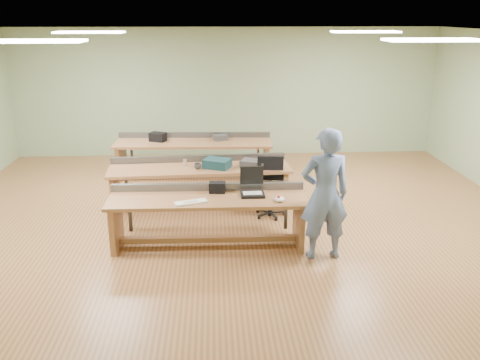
{
  "coord_description": "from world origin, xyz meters",
  "views": [
    {
      "loc": [
        -0.32,
        -8.07,
        3.3
      ],
      "look_at": [
        0.08,
        -0.6,
        0.83
      ],
      "focal_mm": 38.0,
      "sensor_mm": 36.0,
      "label": 1
    }
  ],
  "objects_px": {
    "workbench_mid": "(200,177)",
    "camera_bag": "(217,187)",
    "parts_bin_grey": "(254,164)",
    "mug": "(198,166)",
    "person": "(325,194)",
    "task_chair": "(270,195)",
    "workbench_back": "(194,150)",
    "laptop_base": "(252,194)",
    "drinks_can": "(185,163)",
    "parts_bin_teal": "(217,163)",
    "workbench_front": "(208,210)"
  },
  "relations": [
    {
      "from": "workbench_mid",
      "to": "camera_bag",
      "type": "distance_m",
      "value": 1.43
    },
    {
      "from": "parts_bin_grey",
      "to": "mug",
      "type": "bearing_deg",
      "value": -176.73
    },
    {
      "from": "camera_bag",
      "to": "mug",
      "type": "distance_m",
      "value": 1.28
    },
    {
      "from": "person",
      "to": "task_chair",
      "type": "bearing_deg",
      "value": -74.87
    },
    {
      "from": "parts_bin_grey",
      "to": "camera_bag",
      "type": "bearing_deg",
      "value": -116.75
    },
    {
      "from": "workbench_back",
      "to": "laptop_base",
      "type": "distance_m",
      "value": 3.52
    },
    {
      "from": "workbench_back",
      "to": "drinks_can",
      "type": "distance_m",
      "value": 1.81
    },
    {
      "from": "workbench_mid",
      "to": "parts_bin_teal",
      "type": "relative_size",
      "value": 7.31
    },
    {
      "from": "parts_bin_grey",
      "to": "workbench_mid",
      "type": "bearing_deg",
      "value": 175.08
    },
    {
      "from": "workbench_mid",
      "to": "person",
      "type": "bearing_deg",
      "value": -52.36
    },
    {
      "from": "parts_bin_grey",
      "to": "drinks_can",
      "type": "height_order",
      "value": "same"
    },
    {
      "from": "workbench_front",
      "to": "workbench_back",
      "type": "bearing_deg",
      "value": 96.06
    },
    {
      "from": "mug",
      "to": "laptop_base",
      "type": "bearing_deg",
      "value": -59.19
    },
    {
      "from": "workbench_front",
      "to": "workbench_back",
      "type": "relative_size",
      "value": 0.88
    },
    {
      "from": "person",
      "to": "drinks_can",
      "type": "xyz_separation_m",
      "value": [
        -2.01,
        2.1,
        -0.13
      ]
    },
    {
      "from": "drinks_can",
      "to": "parts_bin_teal",
      "type": "bearing_deg",
      "value": -12.98
    },
    {
      "from": "camera_bag",
      "to": "workbench_front",
      "type": "bearing_deg",
      "value": -121.22
    },
    {
      "from": "workbench_back",
      "to": "person",
      "type": "height_order",
      "value": "person"
    },
    {
      "from": "person",
      "to": "parts_bin_teal",
      "type": "distance_m",
      "value": 2.45
    },
    {
      "from": "workbench_mid",
      "to": "parts_bin_teal",
      "type": "distance_m",
      "value": 0.42
    },
    {
      "from": "task_chair",
      "to": "parts_bin_teal",
      "type": "relative_size",
      "value": 2.28
    },
    {
      "from": "task_chair",
      "to": "mug",
      "type": "xyz_separation_m",
      "value": [
        -1.23,
        0.3,
        0.43
      ]
    },
    {
      "from": "parts_bin_teal",
      "to": "drinks_can",
      "type": "bearing_deg",
      "value": 167.02
    },
    {
      "from": "workbench_back",
      "to": "laptop_base",
      "type": "relative_size",
      "value": 9.5
    },
    {
      "from": "workbench_mid",
      "to": "parts_bin_grey",
      "type": "relative_size",
      "value": 7.31
    },
    {
      "from": "workbench_back",
      "to": "task_chair",
      "type": "xyz_separation_m",
      "value": [
        1.37,
        -2.27,
        -0.2
      ]
    },
    {
      "from": "parts_bin_grey",
      "to": "workbench_front",
      "type": "bearing_deg",
      "value": -118.14
    },
    {
      "from": "workbench_front",
      "to": "task_chair",
      "type": "xyz_separation_m",
      "value": [
        1.05,
        1.13,
        -0.19
      ]
    },
    {
      "from": "workbench_back",
      "to": "person",
      "type": "bearing_deg",
      "value": -61.42
    },
    {
      "from": "camera_bag",
      "to": "drinks_can",
      "type": "distance_m",
      "value": 1.52
    },
    {
      "from": "task_chair",
      "to": "drinks_can",
      "type": "xyz_separation_m",
      "value": [
        -1.45,
        0.48,
        0.45
      ]
    },
    {
      "from": "parts_bin_teal",
      "to": "parts_bin_grey",
      "type": "xyz_separation_m",
      "value": [
        0.64,
        0.0,
        -0.02
      ]
    },
    {
      "from": "parts_bin_grey",
      "to": "mug",
      "type": "relative_size",
      "value": 3.64
    },
    {
      "from": "laptop_base",
      "to": "camera_bag",
      "type": "height_order",
      "value": "camera_bag"
    },
    {
      "from": "workbench_mid",
      "to": "mug",
      "type": "xyz_separation_m",
      "value": [
        -0.03,
        -0.14,
        0.23
      ]
    },
    {
      "from": "drinks_can",
      "to": "camera_bag",
      "type": "bearing_deg",
      "value": -68.92
    },
    {
      "from": "workbench_front",
      "to": "parts_bin_grey",
      "type": "bearing_deg",
      "value": 62.61
    },
    {
      "from": "task_chair",
      "to": "parts_bin_grey",
      "type": "relative_size",
      "value": 2.28
    },
    {
      "from": "workbench_mid",
      "to": "camera_bag",
      "type": "bearing_deg",
      "value": -80.76
    },
    {
      "from": "parts_bin_teal",
      "to": "mug",
      "type": "relative_size",
      "value": 3.65
    },
    {
      "from": "workbench_front",
      "to": "workbench_back",
      "type": "height_order",
      "value": "same"
    },
    {
      "from": "drinks_can",
      "to": "workbench_mid",
      "type": "bearing_deg",
      "value": -9.91
    },
    {
      "from": "workbench_mid",
      "to": "parts_bin_grey",
      "type": "bearing_deg",
      "value": -7.91
    },
    {
      "from": "workbench_back",
      "to": "mug",
      "type": "xyz_separation_m",
      "value": [
        0.14,
        -1.97,
        0.23
      ]
    },
    {
      "from": "camera_bag",
      "to": "task_chair",
      "type": "xyz_separation_m",
      "value": [
        0.9,
        0.93,
        -0.47
      ]
    },
    {
      "from": "drinks_can",
      "to": "workbench_front",
      "type": "bearing_deg",
      "value": -76.0
    },
    {
      "from": "drinks_can",
      "to": "workbench_back",
      "type": "bearing_deg",
      "value": 87.28
    },
    {
      "from": "person",
      "to": "parts_bin_grey",
      "type": "height_order",
      "value": "person"
    },
    {
      "from": "workbench_back",
      "to": "parts_bin_teal",
      "type": "distance_m",
      "value": 2.0
    },
    {
      "from": "workbench_front",
      "to": "drinks_can",
      "type": "height_order",
      "value": "drinks_can"
    }
  ]
}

